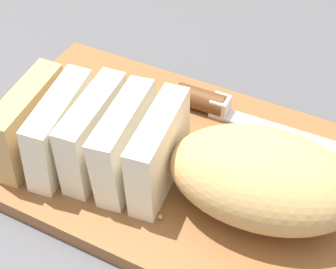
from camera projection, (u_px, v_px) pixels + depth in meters
ground_plane at (168, 166)px, 0.55m from camera, size 3.00×3.00×0.00m
cutting_board at (168, 160)px, 0.54m from camera, size 0.43×0.27×0.02m
bread_loaf at (188, 159)px, 0.48m from camera, size 0.36×0.16×0.08m
bread_knife at (219, 107)px, 0.58m from camera, size 0.25×0.03×0.03m
crumb_near_knife at (240, 151)px, 0.54m from camera, size 0.00×0.00×0.00m
crumb_near_loaf at (160, 217)px, 0.48m from camera, size 0.01×0.01×0.01m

